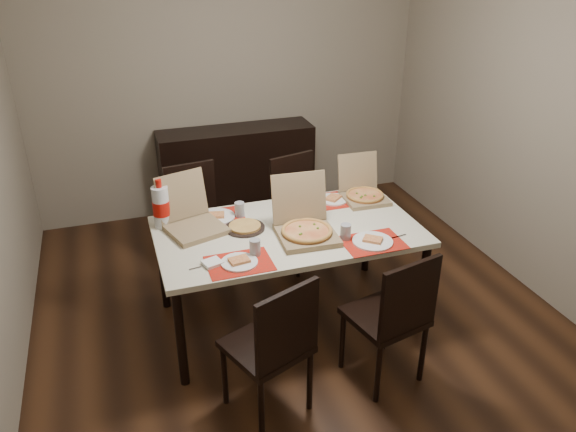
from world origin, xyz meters
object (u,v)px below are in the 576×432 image
object	(u,v)px
chair_near_right	(393,315)
chair_far_left	(196,216)
pizza_box_center	(305,228)
soda_bottle	(161,207)
dip_bowl	(281,213)
sideboard	(237,172)
chair_near_left	(274,344)
chair_far_right	(299,205)
dining_table	(288,237)

from	to	relation	value
chair_near_right	chair_far_left	bearing A→B (deg)	117.83
chair_near_right	pizza_box_center	xyz separation A→B (m)	(-0.32, 0.70, 0.30)
chair_far_left	soda_bottle	xyz separation A→B (m)	(-0.31, -0.56, 0.39)
dip_bowl	sideboard	bearing A→B (deg)	87.97
chair_near_left	chair_near_right	distance (m)	0.77
dip_bowl	chair_far_left	bearing A→B (deg)	128.78
pizza_box_center	soda_bottle	xyz separation A→B (m)	(-0.89, 0.44, 0.09)
chair_far_left	pizza_box_center	xyz separation A→B (m)	(0.58, -1.00, 0.30)
soda_bottle	chair_far_right	bearing A→B (deg)	22.66
sideboard	chair_near_left	xyz separation A→B (m)	(-0.45, -2.70, 0.06)
sideboard	dip_bowl	distance (m)	1.65
chair_near_right	dip_bowl	world-z (taller)	chair_near_right
sideboard	soda_bottle	world-z (taller)	soda_bottle
sideboard	dining_table	xyz separation A→B (m)	(-0.08, -1.85, 0.23)
chair_near_right	soda_bottle	size ratio (longest dim) A/B	2.65
dip_bowl	chair_far_right	bearing A→B (deg)	59.37
chair_far_left	chair_far_right	xyz separation A→B (m)	(0.86, -0.07, 0.00)
chair_near_right	chair_far_right	world-z (taller)	same
chair_near_left	pizza_box_center	distance (m)	0.91
sideboard	chair_far_left	size ratio (longest dim) A/B	1.61
pizza_box_center	chair_far_right	bearing A→B (deg)	72.92
chair_far_right	pizza_box_center	distance (m)	1.02
dip_bowl	chair_near_right	bearing A→B (deg)	-70.33
sideboard	dip_bowl	bearing A→B (deg)	-92.03
chair_near_left	chair_far_left	xyz separation A→B (m)	(-0.13, 1.73, 0.00)
chair_far_left	pizza_box_center	world-z (taller)	pizza_box_center
sideboard	soda_bottle	bearing A→B (deg)	-120.22
pizza_box_center	dip_bowl	xyz separation A→B (m)	(-0.06, 0.35, -0.05)
dining_table	dip_bowl	distance (m)	0.24
chair_far_right	pizza_box_center	bearing A→B (deg)	-107.08
dining_table	pizza_box_center	distance (m)	0.20
soda_bottle	dip_bowl	bearing A→B (deg)	-6.11
dining_table	pizza_box_center	size ratio (longest dim) A/B	4.07
sideboard	chair_far_left	world-z (taller)	chair_far_left
sideboard	chair_far_right	world-z (taller)	chair_far_right
soda_bottle	pizza_box_center	bearing A→B (deg)	-26.26
chair_far_right	chair_near_right	bearing A→B (deg)	-88.93
pizza_box_center	dip_bowl	size ratio (longest dim) A/B	4.16
chair_far_right	soda_bottle	bearing A→B (deg)	-157.34
chair_near_right	dip_bowl	bearing A→B (deg)	109.67
soda_bottle	chair_near_right	bearing A→B (deg)	-43.25
dining_table	chair_near_right	size ratio (longest dim) A/B	1.94
sideboard	chair_near_right	bearing A→B (deg)	-83.23
dining_table	chair_far_right	world-z (taller)	chair_far_right
chair_far_left	chair_far_right	distance (m)	0.87
dining_table	dip_bowl	world-z (taller)	dip_bowl
soda_bottle	chair_far_left	bearing A→B (deg)	60.72
soda_bottle	sideboard	bearing A→B (deg)	59.78
dip_bowl	soda_bottle	bearing A→B (deg)	173.89
chair_near_right	chair_far_left	size ratio (longest dim) A/B	1.00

